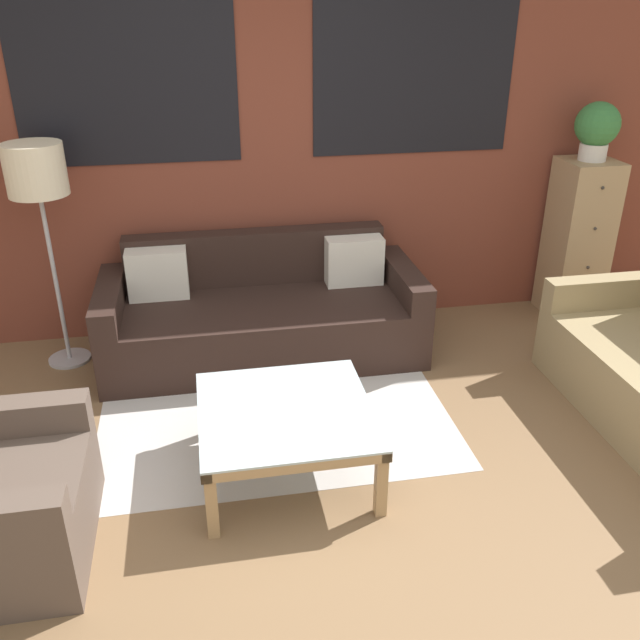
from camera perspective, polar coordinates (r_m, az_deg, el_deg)
name	(u,v)px	position (r m, az deg, el deg)	size (l,w,h in m)	color
ground_plane	(351,547)	(3.26, 2.63, -18.58)	(16.00, 16.00, 0.00)	brown
wall_back_brick	(276,133)	(4.81, -3.73, 15.41)	(8.40, 0.09, 2.80)	brown
rug	(273,408)	(4.15, -3.96, -7.45)	(2.05, 1.58, 0.00)	#BCB7B2
couch_dark	(262,315)	(4.67, -4.90, 0.44)	(2.14, 0.88, 0.78)	black
coffee_table	(286,419)	(3.47, -2.91, -8.30)	(0.87, 0.87, 0.39)	silver
floor_lamp	(37,180)	(4.53, -22.73, 10.85)	(0.36, 0.36, 1.47)	#B2B2B7
drawer_cabinet	(577,239)	(5.49, 20.86, 6.35)	(0.39, 0.41, 1.19)	tan
potted_plant	(597,128)	(5.30, 22.29, 14.74)	(0.31, 0.31, 0.41)	silver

